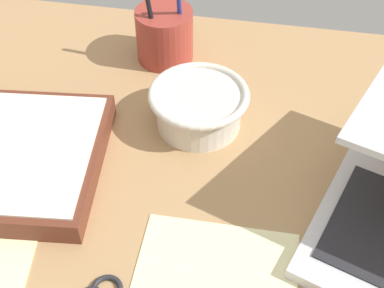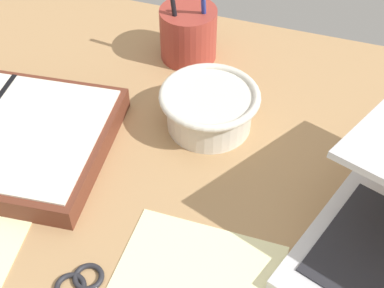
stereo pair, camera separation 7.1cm
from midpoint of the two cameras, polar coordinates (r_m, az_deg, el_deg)
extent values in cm
cube|color=tan|center=(72.22, -2.00, -9.38)|extent=(140.00, 100.00, 2.00)
cylinder|color=silver|center=(82.43, -1.75, 3.60)|extent=(13.11, 13.11, 5.95)
torus|color=silver|center=(80.47, -1.80, 5.17)|extent=(15.42, 15.42, 1.23)
cylinder|color=#9E382D|center=(95.54, -5.13, 11.42)|extent=(9.99, 9.99, 9.39)
cylinder|color=black|center=(92.06, -6.54, 12.53)|extent=(2.96, 2.15, 14.54)
cylinder|color=#233899|center=(93.29, -3.56, 13.18)|extent=(1.27, 4.43, 14.16)
cube|color=silver|center=(79.75, -19.43, -0.68)|extent=(19.98, 25.00, 0.30)
camera|label=1|loc=(0.04, -92.87, -2.93)|focal=50.00mm
camera|label=2|loc=(0.04, 87.13, 2.93)|focal=50.00mm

